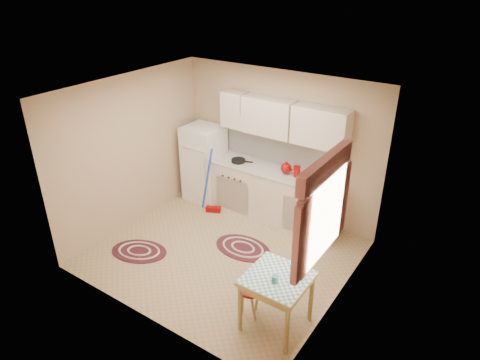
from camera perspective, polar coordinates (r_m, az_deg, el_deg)
name	(u,v)px	position (r m, az deg, el deg)	size (l,w,h in m)	color
room_shell	(241,154)	(5.91, 0.11, 3.45)	(3.64, 3.60, 2.52)	tan
fridge	(204,163)	(7.82, -4.77, 2.21)	(0.65, 0.60, 1.40)	white
broom	(212,182)	(7.37, -3.71, -0.23)	(0.28, 0.12, 1.20)	blue
base_cabinets	(273,196)	(7.26, 4.36, -2.11)	(2.25, 0.60, 0.88)	silver
countertop	(273,171)	(7.05, 4.48, 1.17)	(2.27, 0.62, 0.04)	#B4B2AA
frying_pan	(238,161)	(7.31, -0.23, 2.61)	(0.24, 0.24, 0.05)	black
red_kettle	(286,168)	(6.91, 6.16, 1.58)	(0.19, 0.17, 0.19)	#880407
red_canister	(297,172)	(6.83, 7.58, 1.07)	(0.10, 0.10, 0.16)	#880407
table	(276,301)	(5.29, 4.84, -15.80)	(0.72, 0.72, 0.72)	tan
stool	(251,301)	(5.50, 1.48, -15.83)	(0.32, 0.32, 0.42)	#880407
coffee_pot	(300,269)	(4.98, 7.94, -11.65)	(0.14, 0.12, 0.27)	teal
mug	(275,279)	(4.95, 4.69, -13.05)	(0.08, 0.08, 0.10)	teal
rug_center	(243,248)	(6.72, 0.39, -9.02)	(0.93, 0.62, 0.02)	#651B0B
rug_left	(139,251)	(6.82, -13.30, -9.22)	(0.88, 0.59, 0.02)	#651B0B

